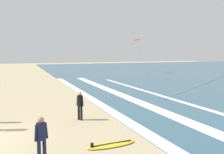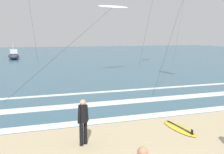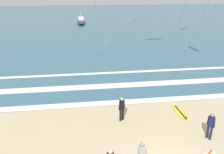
# 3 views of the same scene
# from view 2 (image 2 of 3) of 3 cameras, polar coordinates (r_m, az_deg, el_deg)

# --- Properties ---
(ocean_surface) EXTENTS (140.00, 90.00, 0.01)m
(ocean_surface) POSITION_cam_2_polar(r_m,az_deg,el_deg) (56.08, -15.91, 4.28)
(ocean_surface) COLOR #386075
(ocean_surface) RESTS_ON ground
(wave_foam_shoreline) EXTENTS (50.01, 0.74, 0.01)m
(wave_foam_shoreline) POSITION_cam_2_polar(r_m,az_deg,el_deg) (12.91, 5.05, -8.26)
(wave_foam_shoreline) COLOR white
(wave_foam_shoreline) RESTS_ON ocean_surface
(wave_foam_mid_break) EXTENTS (43.25, 1.01, 0.01)m
(wave_foam_mid_break) POSITION_cam_2_polar(r_m,az_deg,el_deg) (14.86, -11.22, -6.16)
(wave_foam_mid_break) COLOR white
(wave_foam_mid_break) RESTS_ON ocean_surface
(wave_foam_outer_break) EXTENTS (40.47, 0.51, 0.01)m
(wave_foam_outer_break) POSITION_cam_2_polar(r_m,az_deg,el_deg) (18.27, -5.20, -3.31)
(wave_foam_outer_break) COLOR white
(wave_foam_outer_break) RESTS_ON ocean_surface
(surfer_background_far) EXTENTS (0.48, 0.35, 1.60)m
(surfer_background_far) POSITION_cam_2_polar(r_m,az_deg,el_deg) (9.56, -5.97, -8.36)
(surfer_background_far) COLOR black
(surfer_background_far) RESTS_ON ground
(surfboard_right_spare) EXTENTS (0.64, 2.11, 0.25)m
(surfboard_right_spare) POSITION_cam_2_polar(r_m,az_deg,el_deg) (11.63, 13.71, -10.20)
(surfboard_right_spare) COLOR yellow
(surfboard_right_spare) RESTS_ON ground
(kite_white_low_near) EXTENTS (11.43, 9.56, 6.71)m
(kite_white_low_near) POSITION_cam_2_polar(r_m,az_deg,el_deg) (26.94, 0.20, 14.21)
(kite_white_low_near) COLOR white
(kite_white_low_near) RESTS_ON ground
(offshore_boat) EXTENTS (2.03, 5.30, 2.70)m
(offshore_boat) POSITION_cam_2_polar(r_m,az_deg,el_deg) (48.43, -19.62, 4.16)
(offshore_boat) COLOR #2D3342
(offshore_boat) RESTS_ON ground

